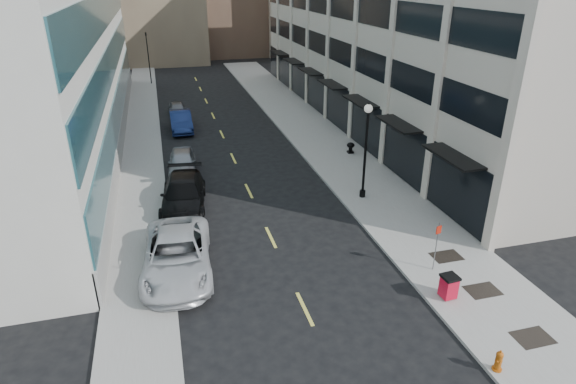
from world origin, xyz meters
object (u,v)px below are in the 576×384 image
car_grey_sedan (177,109)px  car_black_pickup (183,195)px  car_white_van (177,255)px  sign_post (437,240)px  lamppost (366,143)px  fire_hydrant (499,361)px  traffic_signal (146,36)px  urn_planter (351,147)px  trash_bin (449,286)px  car_blue_sedan (181,121)px  car_silver_sedan (182,162)px

car_grey_sedan → car_black_pickup: bearing=-93.4°
car_white_van → sign_post: bearing=-10.7°
car_grey_sedan → lamppost: 23.93m
fire_hydrant → car_grey_sedan: bearing=82.4°
traffic_signal → urn_planter: 33.09m
car_black_pickup → fire_hydrant: (9.35, -15.60, -0.32)m
car_grey_sedan → trash_bin: (9.14, -31.80, 0.06)m
trash_bin → car_white_van: bearing=150.5°
car_blue_sedan → trash_bin: car_blue_sedan is taller
car_black_pickup → trash_bin: car_black_pickup is taller
car_white_van → car_silver_sedan: 12.25m
car_silver_sedan → car_grey_sedan: 14.60m
car_white_van → urn_planter: 18.31m
trash_bin → urn_planter: bearing=76.8°
car_blue_sedan → fire_hydrant: bearing=-74.6°
car_white_van → car_blue_sedan: car_white_van is taller
trash_bin → car_grey_sedan: bearing=101.6°
car_black_pickup → trash_bin: bearing=-42.5°
sign_post → trash_bin: bearing=-117.1°
car_blue_sedan → car_grey_sedan: (-0.05, 4.80, -0.17)m
traffic_signal → car_white_van: size_ratio=1.07×
trash_bin → traffic_signal: bearing=99.2°
car_silver_sedan → urn_planter: bearing=5.9°
car_white_van → car_blue_sedan: 22.06m
car_black_pickup → lamppost: 10.89m
lamppost → fire_hydrant: bearing=-94.5°
car_black_pickup → car_grey_sedan: 20.22m
fire_hydrant → sign_post: size_ratio=0.34×
traffic_signal → car_blue_sedan: traffic_signal is taller
car_blue_sedan → trash_bin: size_ratio=4.81×
sign_post → urn_planter: sign_post is taller
trash_bin → urn_planter: trash_bin is taller
traffic_signal → car_white_van: 42.28m
sign_post → car_grey_sedan: bearing=95.3°
car_black_pickup → car_blue_sedan: 15.43m
car_grey_sedan → fire_hydrant: 36.81m
sign_post → urn_planter: size_ratio=2.99×
traffic_signal → car_grey_sedan: 16.17m
traffic_signal → lamppost: traffic_signal is taller
fire_hydrant → trash_bin: trash_bin is taller
car_white_van → sign_post: (11.18, -3.01, 0.79)m
car_grey_sedan → car_silver_sedan: bearing=-93.1°
car_white_van → car_black_pickup: car_white_van is taller
car_white_van → urn_planter: (13.38, 12.50, -0.27)m
trash_bin → sign_post: (0.51, 1.99, 0.98)m
car_white_van → car_black_pickup: size_ratio=1.08×
traffic_signal → trash_bin: traffic_signal is taller
traffic_signal → lamppost: (11.90, -36.90, -2.18)m
car_black_pickup → urn_planter: car_black_pickup is taller
car_blue_sedan → urn_planter: car_blue_sedan is taller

